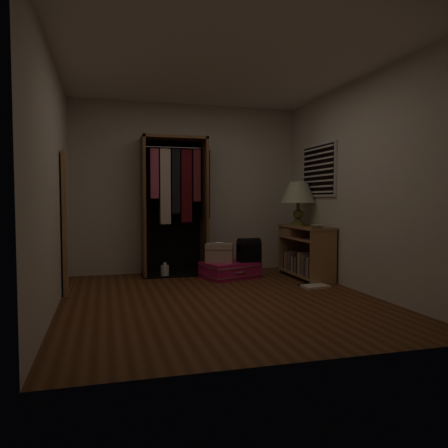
# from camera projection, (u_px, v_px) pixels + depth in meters

# --- Properties ---
(ground) EXTENTS (4.00, 4.00, 0.00)m
(ground) POSITION_uv_depth(u_px,v_px,m) (221.00, 299.00, 4.94)
(ground) COLOR #583019
(ground) RESTS_ON ground
(room_walls) EXTENTS (3.52, 4.02, 2.60)m
(room_walls) POSITION_uv_depth(u_px,v_px,m) (226.00, 167.00, 4.92)
(room_walls) COLOR beige
(room_walls) RESTS_ON ground
(console_bookshelf) EXTENTS (0.42, 1.12, 0.75)m
(console_bookshelf) POSITION_uv_depth(u_px,v_px,m) (304.00, 250.00, 6.33)
(console_bookshelf) COLOR #9E724C
(console_bookshelf) RESTS_ON ground
(open_wardrobe) EXTENTS (1.00, 0.50, 2.05)m
(open_wardrobe) POSITION_uv_depth(u_px,v_px,m) (176.00, 195.00, 6.52)
(open_wardrobe) COLOR brown
(open_wardrobe) RESTS_ON ground
(floor_mirror) EXTENTS (0.06, 0.80, 1.70)m
(floor_mirror) POSITION_uv_depth(u_px,v_px,m) (67.00, 222.00, 5.40)
(floor_mirror) COLOR tan
(floor_mirror) RESTS_ON ground
(pink_suitcase) EXTENTS (0.90, 0.77, 0.24)m
(pink_suitcase) POSITION_uv_depth(u_px,v_px,m) (230.00, 270.00, 6.30)
(pink_suitcase) COLOR #CD1965
(pink_suitcase) RESTS_ON ground
(train_case) EXTENTS (0.46, 0.39, 0.28)m
(train_case) POSITION_uv_depth(u_px,v_px,m) (219.00, 253.00, 6.25)
(train_case) COLOR tan
(train_case) RESTS_ON pink_suitcase
(black_bag) EXTENTS (0.32, 0.22, 0.34)m
(black_bag) POSITION_uv_depth(u_px,v_px,m) (249.00, 249.00, 6.28)
(black_bag) COLOR black
(black_bag) RESTS_ON pink_suitcase
(table_lamp) EXTENTS (0.55, 0.55, 0.64)m
(table_lamp) POSITION_uv_depth(u_px,v_px,m) (298.00, 193.00, 6.50)
(table_lamp) COLOR #535A2B
(table_lamp) RESTS_ON console_bookshelf
(brass_tray) EXTENTS (0.31, 0.31, 0.01)m
(brass_tray) POSITION_uv_depth(u_px,v_px,m) (311.00, 226.00, 6.13)
(brass_tray) COLOR #AA7D41
(brass_tray) RESTS_ON console_bookshelf
(ceramic_bowl) EXTENTS (0.20, 0.20, 0.04)m
(ceramic_bowl) POSITION_uv_depth(u_px,v_px,m) (317.00, 226.00, 5.85)
(ceramic_bowl) COLOR #AECEAC
(ceramic_bowl) RESTS_ON console_bookshelf
(white_jug) EXTENTS (0.15, 0.15, 0.21)m
(white_jug) POSITION_uv_depth(u_px,v_px,m) (165.00, 271.00, 6.36)
(white_jug) COLOR silver
(white_jug) RESTS_ON ground
(floor_book) EXTENTS (0.36, 0.30, 0.03)m
(floor_book) POSITION_uv_depth(u_px,v_px,m) (314.00, 286.00, 5.65)
(floor_book) COLOR #F5E9CE
(floor_book) RESTS_ON ground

